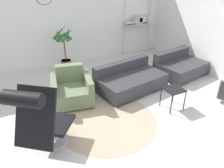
# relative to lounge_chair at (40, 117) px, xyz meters

# --- Properties ---
(ground_plane) EXTENTS (12.00, 12.00, 0.00)m
(ground_plane) POSITION_rel_lounge_chair_xyz_m (1.28, 0.43, -0.74)
(ground_plane) COLOR silver
(wall_back) EXTENTS (12.00, 0.09, 2.80)m
(wall_back) POSITION_rel_lounge_chair_xyz_m (1.28, 3.71, 0.66)
(wall_back) COLOR white
(wall_back) RESTS_ON ground_plane
(round_rug) EXTENTS (1.91, 1.91, 0.01)m
(round_rug) POSITION_rel_lounge_chair_xyz_m (1.22, 0.39, -0.74)
(round_rug) COLOR tan
(round_rug) RESTS_ON ground_plane
(lounge_chair) EXTENTS (1.03, 1.11, 1.29)m
(lounge_chair) POSITION_rel_lounge_chair_xyz_m (0.00, 0.00, 0.00)
(lounge_chair) COLOR #BCBCC1
(lounge_chair) RESTS_ON ground_plane
(armchair_red) EXTENTS (0.96, 0.94, 0.77)m
(armchair_red) POSITION_rel_lounge_chair_xyz_m (0.83, 1.37, -0.46)
(armchair_red) COLOR silver
(armchair_red) RESTS_ON ground_plane
(couch_low) EXTENTS (1.74, 1.20, 0.62)m
(couch_low) POSITION_rel_lounge_chair_xyz_m (2.25, 1.33, -0.51)
(couch_low) COLOR black
(couch_low) RESTS_ON ground_plane
(couch_second) EXTENTS (1.43, 1.14, 0.62)m
(couch_second) POSITION_rel_lounge_chair_xyz_m (3.90, 1.46, -0.51)
(couch_second) COLOR black
(couch_second) RESTS_ON ground_plane
(side_table) EXTENTS (0.38, 0.38, 0.45)m
(side_table) POSITION_rel_lounge_chair_xyz_m (2.63, 0.23, -0.35)
(side_table) COLOR black
(side_table) RESTS_ON ground_plane
(potted_plant) EXTENTS (0.61, 0.59, 1.27)m
(potted_plant) POSITION_rel_lounge_chair_xyz_m (1.17, 3.14, -0.13)
(potted_plant) COLOR brown
(potted_plant) RESTS_ON ground_plane
(shelf_unit) EXTENTS (1.03, 0.28, 2.04)m
(shelf_unit) POSITION_rel_lounge_chair_xyz_m (3.87, 3.49, 0.37)
(shelf_unit) COLOR #BCBCC1
(shelf_unit) RESTS_ON ground_plane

